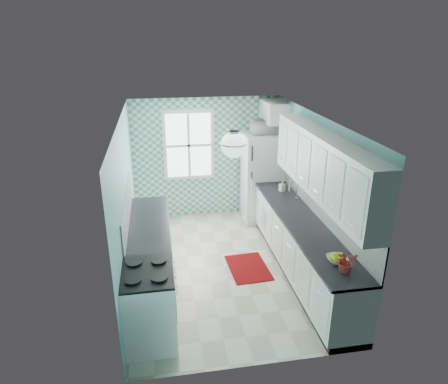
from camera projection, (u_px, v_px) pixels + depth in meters
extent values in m
cube|color=beige|center=(224.00, 267.00, 6.74)|extent=(3.00, 4.40, 0.02)
cube|color=white|center=(224.00, 118.00, 5.81)|extent=(3.00, 4.40, 0.02)
cube|color=#6ABCB7|center=(206.00, 158.00, 8.30)|extent=(3.00, 0.02, 2.50)
cube|color=#6ABCB7|center=(258.00, 276.00, 4.25)|extent=(3.00, 0.02, 2.50)
cube|color=#6ABCB7|center=(125.00, 204.00, 6.04)|extent=(0.02, 4.40, 2.50)
cube|color=#6ABCB7|center=(315.00, 192.00, 6.51)|extent=(0.02, 4.40, 2.50)
cube|color=teal|center=(206.00, 158.00, 8.28)|extent=(3.00, 0.01, 2.50)
cube|color=white|center=(189.00, 145.00, 8.09)|extent=(1.04, 0.05, 1.44)
cube|color=white|center=(189.00, 146.00, 8.08)|extent=(0.90, 0.02, 1.30)
cube|color=white|center=(323.00, 205.00, 6.16)|extent=(0.02, 3.60, 0.51)
cube|color=white|center=(127.00, 210.00, 5.99)|extent=(0.02, 2.15, 0.51)
cube|color=white|center=(323.00, 166.00, 5.69)|extent=(0.33, 3.20, 0.90)
cube|color=white|center=(273.00, 111.00, 7.79)|extent=(0.40, 0.74, 0.40)
cylinder|color=silver|center=(234.00, 133.00, 5.09)|extent=(0.14, 0.14, 0.04)
cylinder|color=silver|center=(234.00, 138.00, 5.11)|extent=(0.02, 0.02, 0.12)
sphere|color=white|center=(234.00, 145.00, 5.15)|extent=(0.34, 0.34, 0.34)
cube|color=white|center=(301.00, 249.00, 6.39)|extent=(0.60, 3.60, 0.90)
cube|color=black|center=(303.00, 222.00, 6.22)|extent=(0.63, 3.60, 0.04)
cube|color=white|center=(150.00, 251.00, 6.31)|extent=(0.60, 2.15, 0.90)
cube|color=black|center=(149.00, 225.00, 6.14)|extent=(0.63, 2.15, 0.04)
cube|color=white|center=(262.00, 177.00, 8.20)|extent=(0.79, 0.75, 1.82)
cube|color=silver|center=(268.00, 163.00, 7.70)|extent=(0.78, 0.01, 0.02)
cube|color=silver|center=(252.00, 153.00, 7.56)|extent=(0.03, 0.03, 0.30)
cube|color=silver|center=(251.00, 185.00, 7.79)|extent=(0.03, 0.03, 0.54)
cube|color=white|center=(149.00, 305.00, 4.98)|extent=(0.64, 0.82, 0.97)
cube|color=black|center=(146.00, 272.00, 4.80)|extent=(0.64, 0.82, 0.03)
cube|color=black|center=(175.00, 299.00, 5.01)|extent=(0.01, 0.54, 0.32)
cube|color=silver|center=(287.00, 202.00, 6.96)|extent=(0.44, 0.37, 0.12)
cylinder|color=silver|center=(297.00, 191.00, 6.91)|extent=(0.02, 0.02, 0.30)
torus|color=silver|center=(294.00, 181.00, 6.83)|extent=(0.16, 0.02, 0.16)
cube|color=#63090F|center=(248.00, 268.00, 6.68)|extent=(0.67, 0.93, 0.01)
cube|color=teal|center=(264.00, 218.00, 7.39)|extent=(0.06, 0.23, 0.35)
imported|color=white|center=(337.00, 259.00, 5.09)|extent=(0.28, 0.28, 0.07)
imported|color=#A81826|center=(346.00, 262.00, 4.83)|extent=(0.26, 0.23, 0.29)
imported|color=#97B0BB|center=(282.00, 186.00, 7.36)|extent=(0.12, 0.12, 0.20)
imported|color=silver|center=(264.00, 127.00, 7.82)|extent=(0.51, 0.36, 0.28)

